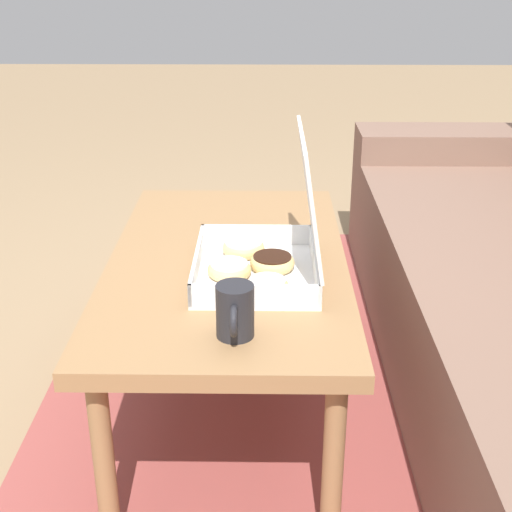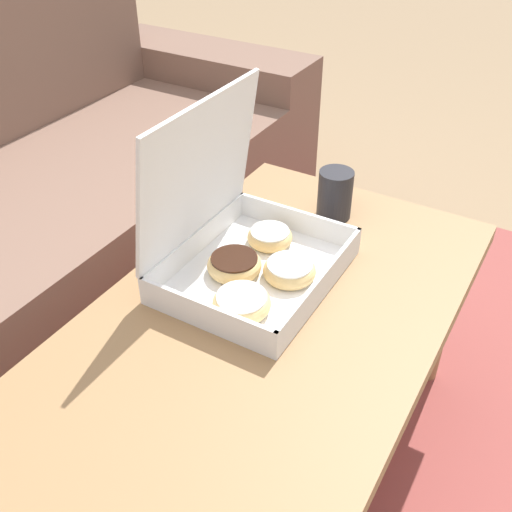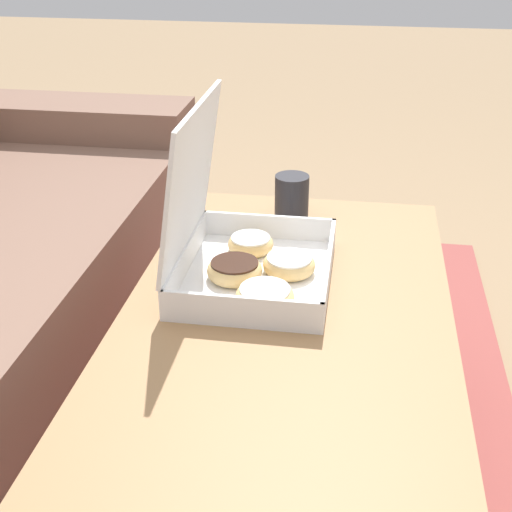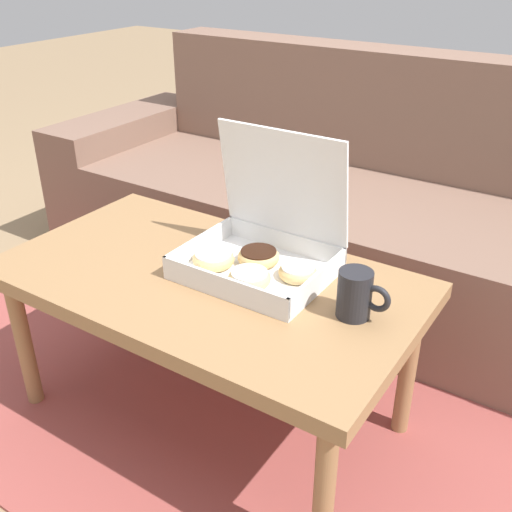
{
  "view_description": "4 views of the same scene",
  "coord_description": "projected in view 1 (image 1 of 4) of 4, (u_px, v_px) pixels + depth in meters",
  "views": [
    {
      "loc": [
        1.61,
        -0.01,
        1.17
      ],
      "look_at": [
        0.1,
        -0.03,
        0.51
      ],
      "focal_mm": 50.0,
      "sensor_mm": 36.0,
      "label": 1
    },
    {
      "loc": [
        -0.69,
        -0.49,
        1.18
      ],
      "look_at": [
        0.1,
        -0.03,
        0.51
      ],
      "focal_mm": 42.0,
      "sensor_mm": 36.0,
      "label": 2
    },
    {
      "loc": [
        -1.09,
        -0.21,
        1.12
      ],
      "look_at": [
        0.1,
        -0.03,
        0.51
      ],
      "focal_mm": 50.0,
      "sensor_mm": 36.0,
      "label": 3
    },
    {
      "loc": [
        0.8,
        -1.1,
        1.19
      ],
      "look_at": [
        0.1,
        -0.03,
        0.51
      ],
      "focal_mm": 42.0,
      "sensor_mm": 36.0,
      "label": 4
    }
  ],
  "objects": [
    {
      "name": "ground_plane",
      "position": [
        266.0,
        411.0,
        1.95
      ],
      "size": [
        12.0,
        12.0,
        0.0
      ],
      "primitive_type": "plane",
      "color": "#937756"
    },
    {
      "name": "area_rug",
      "position": [
        376.0,
        410.0,
        1.94
      ],
      "size": [
        2.53,
        1.84,
        0.01
      ],
      "primitive_type": "cube",
      "color": "#994742",
      "rests_on": "ground_plane"
    },
    {
      "name": "coffee_table",
      "position": [
        228.0,
        275.0,
        1.78
      ],
      "size": [
        1.04,
        0.59,
        0.46
      ],
      "color": "#997047",
      "rests_on": "ground_plane"
    },
    {
      "name": "pastry_box",
      "position": [
        265.0,
        252.0,
        1.65
      ],
      "size": [
        0.35,
        0.29,
        0.34
      ],
      "color": "white",
      "rests_on": "coffee_table"
    },
    {
      "name": "coffee_mug",
      "position": [
        235.0,
        312.0,
        1.39
      ],
      "size": [
        0.12,
        0.08,
        0.11
      ],
      "color": "#232328",
      "rests_on": "coffee_table"
    }
  ]
}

